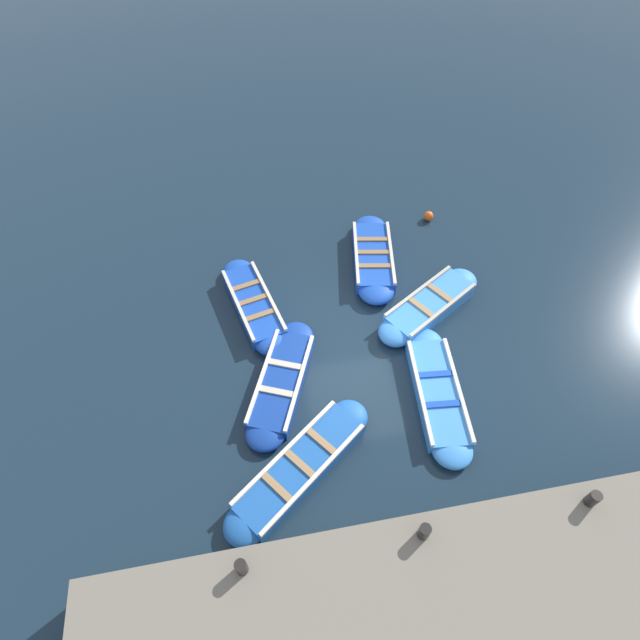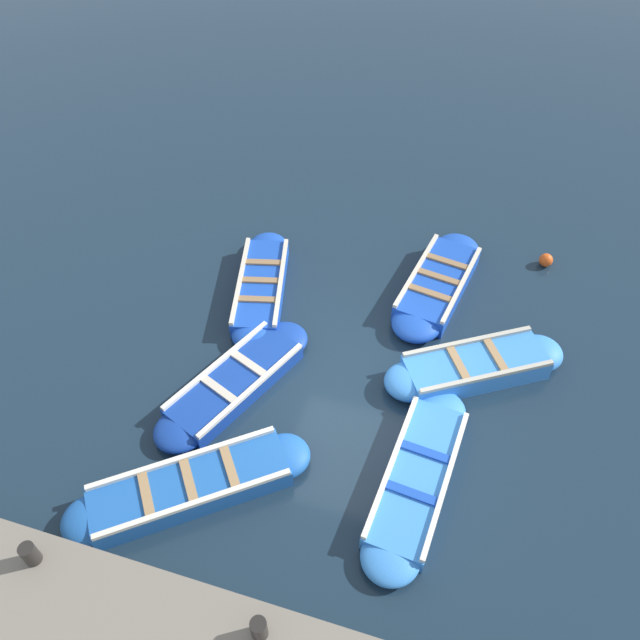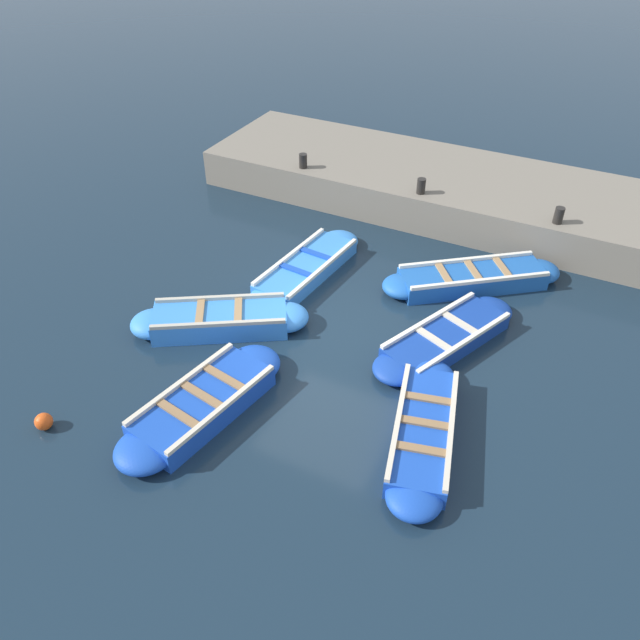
% 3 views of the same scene
% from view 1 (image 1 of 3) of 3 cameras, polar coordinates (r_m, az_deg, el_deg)
% --- Properties ---
extents(ground_plane, '(120.00, 120.00, 0.00)m').
position_cam_1_polar(ground_plane, '(11.97, 4.45, -3.09)').
color(ground_plane, '#162838').
extents(boat_near_quay, '(3.41, 1.57, 0.40)m').
position_cam_1_polar(boat_near_quay, '(12.63, -7.57, 1.79)').
color(boat_near_quay, '#1947B7').
rests_on(boat_near_quay, ground).
extents(boat_mid_row, '(2.44, 3.26, 0.47)m').
position_cam_1_polar(boat_mid_row, '(12.74, 12.39, 1.61)').
color(boat_mid_row, '#3884E0').
rests_on(boat_mid_row, ground).
extents(boat_drifting, '(3.47, 2.11, 0.37)m').
position_cam_1_polar(boat_drifting, '(11.27, -4.42, -7.01)').
color(boat_drifting, navy).
rests_on(boat_drifting, ground).
extents(boat_end_of_row, '(2.95, 3.51, 0.43)m').
position_cam_1_polar(boat_end_of_row, '(10.34, -2.27, -16.47)').
color(boat_end_of_row, '#1E59AD').
rests_on(boat_end_of_row, ground).
extents(boat_outer_left, '(3.60, 1.21, 0.36)m').
position_cam_1_polar(boat_outer_left, '(11.40, 13.29, -8.06)').
color(boat_outer_left, '#3884E0').
rests_on(boat_outer_left, ground).
extents(boat_inner_gap, '(3.45, 1.51, 0.43)m').
position_cam_1_polar(boat_inner_gap, '(13.69, 6.07, 7.14)').
color(boat_inner_gap, '#1947B7').
rests_on(boat_inner_gap, ground).
extents(quay_wall, '(3.44, 11.63, 0.89)m').
position_cam_1_polar(quay_wall, '(9.61, 13.98, -31.20)').
color(quay_wall, slate).
rests_on(quay_wall, ground).
extents(bollard_north, '(0.20, 0.20, 0.35)m').
position_cam_1_polar(bollard_north, '(10.35, 28.73, -17.47)').
color(bollard_north, black).
rests_on(bollard_north, quay_wall).
extents(bollard_mid_north, '(0.20, 0.20, 0.35)m').
position_cam_1_polar(bollard_mid_north, '(9.21, 11.82, -22.59)').
color(bollard_mid_north, black).
rests_on(bollard_mid_north, quay_wall).
extents(bollard_mid_south, '(0.20, 0.20, 0.35)m').
position_cam_1_polar(bollard_mid_south, '(9.00, -8.98, -26.13)').
color(bollard_mid_south, black).
rests_on(bollard_mid_south, quay_wall).
extents(buoy_orange_near, '(0.26, 0.26, 0.26)m').
position_cam_1_polar(buoy_orange_near, '(12.20, 11.75, -1.94)').
color(buoy_orange_near, silver).
rests_on(buoy_orange_near, ground).
extents(buoy_yellow_far, '(0.28, 0.28, 0.28)m').
position_cam_1_polar(buoy_yellow_far, '(15.28, 12.30, 11.54)').
color(buoy_yellow_far, '#E05119').
rests_on(buoy_yellow_far, ground).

